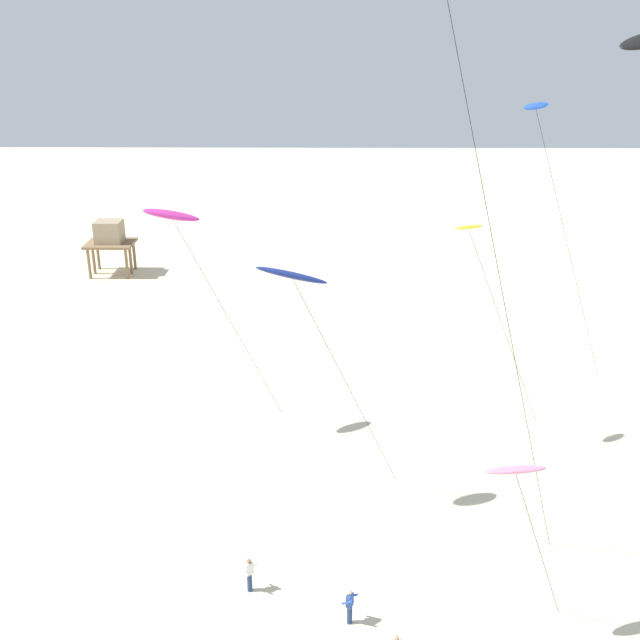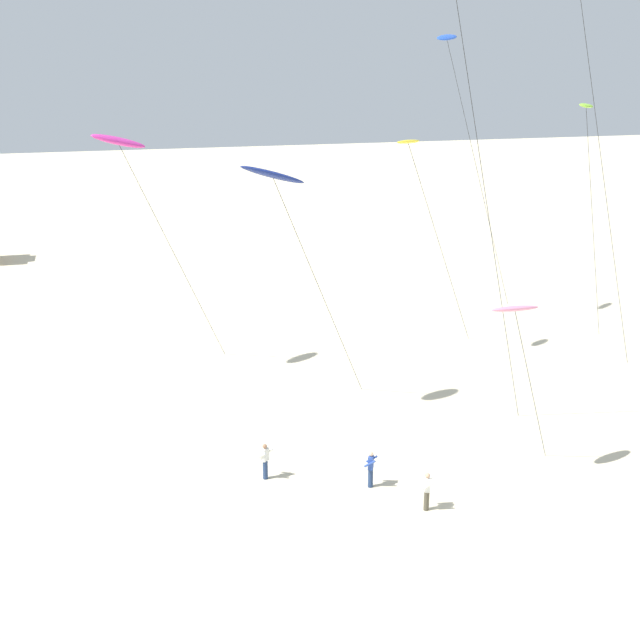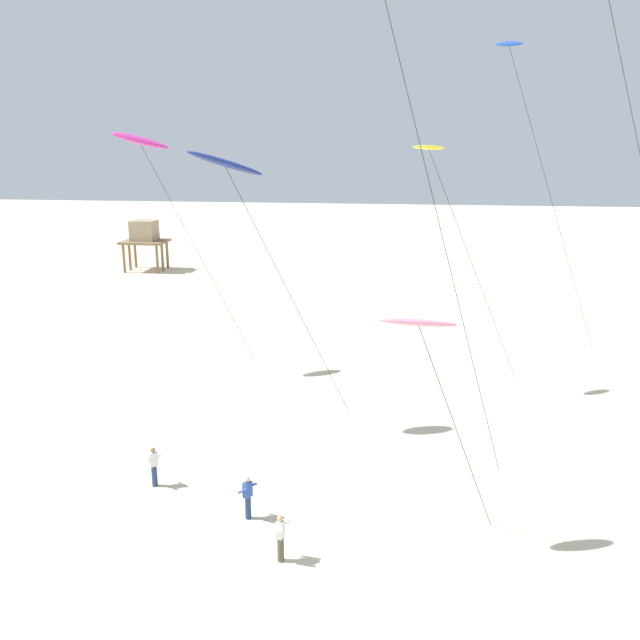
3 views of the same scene
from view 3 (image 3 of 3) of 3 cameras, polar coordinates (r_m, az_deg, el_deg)
kite_blue at (r=41.06m, az=16.09°, el=21.19°), size 8.20×4.36×18.76m
kite_navy at (r=29.76m, az=-8.10°, el=13.07°), size 7.04×3.52×13.06m
kite_yellow at (r=34.89m, az=9.47°, el=13.97°), size 6.54×3.48×13.15m
kite_magenta at (r=38.75m, az=-15.14°, el=14.56°), size 7.05×3.74×13.95m
kite_pink at (r=21.03m, az=8.52°, el=-0.36°), size 4.20×2.11×8.12m
kite_flyer_nearest at (r=22.69m, az=-3.41°, el=-18.07°), size 0.62×0.64×1.67m
kite_flyer_middle at (r=24.95m, az=-6.22°, el=-14.80°), size 0.69×0.71×1.67m
kite_flyer_furthest at (r=27.67m, az=-14.07°, el=-12.01°), size 0.73×0.73×1.67m
stilt_house at (r=72.26m, az=-14.82°, el=7.04°), size 4.49×3.71×5.27m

